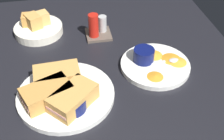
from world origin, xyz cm
name	(u,v)px	position (x,y,z in cm)	size (l,w,h in cm)	color
ground_plane	(77,80)	(0.00, 0.00, -1.50)	(110.00, 110.00, 3.00)	black
plate_sandwich_main	(66,95)	(-3.84, -7.97, 0.80)	(27.64, 27.64, 1.60)	white
sandwich_half_near	(57,76)	(-5.73, -3.07, 4.00)	(13.62, 8.30, 4.80)	tan
sandwich_half_far	(47,94)	(-8.74, -9.86, 4.00)	(14.94, 12.10, 4.80)	#C68C42
sandwich_half_extra	(73,98)	(-1.95, -12.86, 4.00)	(14.68, 14.44, 4.80)	tan
ramekin_dark_sauce	(72,103)	(-2.53, -14.05, 3.34)	(7.88, 7.88, 3.21)	#0C144C
spoon_by_dark_ramekin	(73,91)	(-1.62, -8.11, 1.96)	(2.98, 9.96, 0.80)	silver
plate_chips_companion	(156,66)	(24.98, -0.50, 0.80)	(22.05, 22.05, 1.60)	white
ramekin_light_gravy	(144,55)	(21.67, 2.26, 3.87)	(6.63, 6.63, 4.24)	#0C144C
spoon_by_gravy_ramekin	(170,61)	(29.72, -0.16, 1.96)	(9.93, 2.42, 0.80)	silver
plantain_chip_scatter	(165,61)	(28.31, 0.17, 1.90)	(15.75, 17.68, 0.60)	orange
bread_basket_rear	(38,27)	(-11.70, 27.36, 2.54)	(17.56, 17.56, 7.72)	silver
condiment_caddy	(97,28)	(9.55, 21.22, 3.41)	(9.00, 9.00, 9.50)	brown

